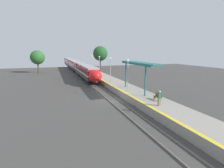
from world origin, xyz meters
name	(u,v)px	position (x,y,z in m)	size (l,w,h in m)	color
ground_plane	(112,100)	(0.00, 0.00, 0.00)	(120.00, 120.00, 0.00)	#423F3D
rail_left	(108,100)	(-0.72, 0.00, 0.07)	(0.08, 90.00, 0.15)	slate
rail_right	(117,99)	(0.72, 0.00, 0.07)	(0.08, 90.00, 0.15)	slate
train	(75,65)	(0.00, 43.29, 2.10)	(2.75, 68.65, 3.67)	black
platform_right	(135,95)	(3.77, 0.00, 0.51)	(4.06, 64.00, 1.02)	gray
platform_bench	(158,97)	(4.26, -5.36, 1.48)	(0.44, 1.43, 0.89)	brown
person_waiting	(159,98)	(3.10, -7.36, 1.93)	(0.36, 0.23, 1.76)	#7F6647
railway_signal	(77,70)	(-2.51, 19.29, 2.57)	(0.28, 0.28, 4.18)	#59595E
lamppost_near	(128,73)	(2.57, 0.32, 3.89)	(0.36, 0.20, 4.99)	#9E9EA3
lamppost_mid	(110,68)	(2.57, 8.52, 3.89)	(0.36, 0.20, 4.99)	#9E9EA3
lamppost_far	(100,65)	(2.57, 16.72, 3.89)	(0.36, 0.20, 4.99)	#9E9EA3
lamppost_farthest	(92,63)	(2.57, 24.91, 3.89)	(0.36, 0.20, 4.99)	#9E9EA3
station_canopy	(138,65)	(4.31, 0.39, 5.15)	(2.02, 9.70, 4.48)	#1E6B66
background_tree_left	(37,57)	(-12.51, 39.17, 5.14)	(4.61, 4.61, 7.46)	brown
background_tree_right	(100,54)	(10.39, 44.36, 6.24)	(5.77, 5.77, 9.15)	brown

